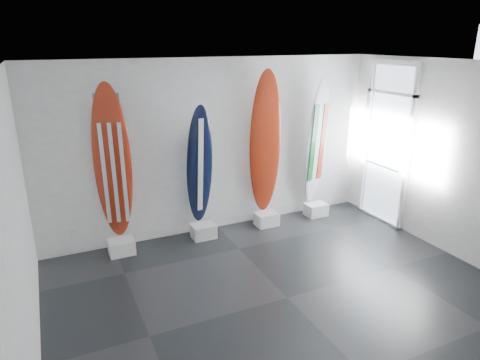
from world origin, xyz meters
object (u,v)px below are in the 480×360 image
surfboard_usa (113,164)px  surfboard_italy (317,143)px  surfboard_swiss (265,143)px  surfboard_navy (200,166)px

surfboard_usa → surfboard_italy: bearing=13.8°
surfboard_italy → surfboard_usa: bearing=164.7°
surfboard_swiss → surfboard_italy: size_ratio=1.08×
surfboard_navy → surfboard_swiss: 1.26m
surfboard_italy → surfboard_navy: bearing=164.7°
surfboard_swiss → surfboard_usa: bearing=-172.6°
surfboard_usa → surfboard_italy: 3.72m
surfboard_swiss → surfboard_italy: surfboard_swiss is taller
surfboard_navy → surfboard_italy: (2.32, 0.00, 0.16)m
surfboard_usa → surfboard_navy: 1.41m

